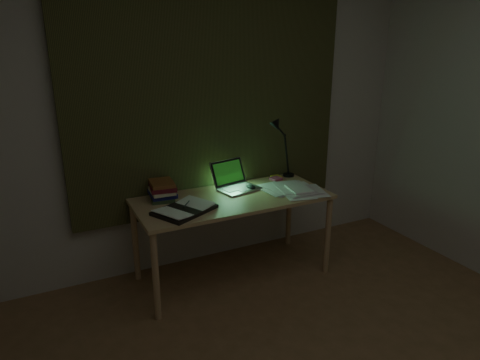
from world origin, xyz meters
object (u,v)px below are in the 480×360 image
object	(u,v)px
book_stack	(163,190)
desk_lamp	(290,147)
loose_papers	(292,190)
desk	(233,237)
laptop	(239,177)
open_textbook	(184,209)

from	to	relation	value
book_stack	desk_lamp	size ratio (longest dim) A/B	0.41
book_stack	loose_papers	world-z (taller)	book_stack
desk	book_stack	bearing A→B (deg)	158.38
laptop	loose_papers	bearing A→B (deg)	-43.28
desk	loose_papers	size ratio (longest dim) A/B	3.90
desk	laptop	size ratio (longest dim) A/B	4.22
laptop	open_textbook	bearing A→B (deg)	-169.15
book_stack	laptop	bearing A→B (deg)	-6.65
book_stack	desk_lamp	xyz separation A→B (m)	(1.12, 0.06, 0.19)
book_stack	desk	bearing A→B (deg)	-21.62
open_textbook	loose_papers	size ratio (longest dim) A/B	1.05
book_stack	desk_lamp	distance (m)	1.13
open_textbook	desk_lamp	world-z (taller)	desk_lamp
open_textbook	book_stack	world-z (taller)	book_stack
desk	open_textbook	size ratio (longest dim) A/B	3.71
laptop	book_stack	world-z (taller)	laptop
laptop	open_textbook	distance (m)	0.58
loose_papers	desk_lamp	size ratio (longest dim) A/B	0.72
open_textbook	desk_lamp	size ratio (longest dim) A/B	0.75
open_textbook	desk_lamp	xyz separation A→B (m)	(1.06, 0.36, 0.24)
desk	desk_lamp	size ratio (longest dim) A/B	2.79
desk	book_stack	xyz separation A→B (m)	(-0.47, 0.19, 0.40)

